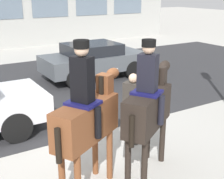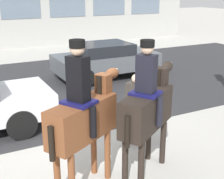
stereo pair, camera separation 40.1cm
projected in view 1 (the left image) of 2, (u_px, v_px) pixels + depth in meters
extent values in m
plane|color=#B2AFA8|center=(84.00, 147.00, 6.84)|extent=(80.00, 80.00, 0.00)
cube|color=#2D2D30|center=(22.00, 90.00, 10.70)|extent=(25.53, 8.50, 0.01)
cube|color=slate|center=(2.00, 3.00, 17.16)|extent=(2.25, 0.02, 1.82)
cube|color=slate|center=(50.00, 2.00, 18.55)|extent=(2.25, 0.02, 1.82)
cube|color=slate|center=(92.00, 1.00, 19.94)|extent=(2.25, 0.02, 1.82)
cube|color=slate|center=(128.00, 0.00, 21.33)|extent=(2.25, 0.02, 1.82)
cube|color=brown|center=(86.00, 121.00, 5.03)|extent=(1.40, 1.04, 0.64)
cylinder|color=brown|center=(95.00, 150.00, 5.75)|extent=(0.11, 0.11, 0.96)
cylinder|color=brown|center=(110.00, 154.00, 5.61)|extent=(0.11, 0.11, 0.96)
cylinder|color=brown|center=(62.00, 177.00, 4.94)|extent=(0.11, 0.11, 0.96)
cube|color=brown|center=(105.00, 90.00, 5.41)|extent=(0.29, 0.31, 0.55)
cube|color=black|center=(101.00, 90.00, 5.30)|extent=(0.07, 0.09, 0.50)
ellipsoid|color=brown|center=(113.00, 73.00, 5.56)|extent=(0.37, 0.33, 0.19)
cube|color=silver|center=(115.00, 71.00, 5.64)|extent=(0.12, 0.10, 0.08)
cylinder|color=black|center=(58.00, 146.00, 4.47)|extent=(0.09, 0.09, 0.55)
cube|color=#14144C|center=(83.00, 103.00, 4.87)|extent=(0.59, 0.62, 0.05)
cube|color=black|center=(82.00, 79.00, 4.75)|extent=(0.35, 0.39, 0.71)
sphere|color=#D1A889|center=(81.00, 49.00, 4.61)|extent=(0.22, 0.22, 0.22)
cylinder|color=black|center=(81.00, 44.00, 4.58)|extent=(0.24, 0.24, 0.12)
cylinder|color=black|center=(70.00, 116.00, 5.08)|extent=(0.11, 0.11, 0.51)
cylinder|color=black|center=(98.00, 123.00, 4.82)|extent=(0.11, 0.11, 0.51)
cube|color=black|center=(148.00, 110.00, 5.58)|extent=(1.41, 1.11, 0.66)
cylinder|color=black|center=(148.00, 137.00, 6.31)|extent=(0.11, 0.11, 0.92)
cylinder|color=black|center=(162.00, 140.00, 6.19)|extent=(0.11, 0.11, 0.92)
cylinder|color=black|center=(128.00, 160.00, 5.46)|extent=(0.11, 0.11, 0.92)
cylinder|color=black|center=(144.00, 164.00, 5.33)|extent=(0.11, 0.11, 0.92)
cube|color=black|center=(159.00, 81.00, 5.98)|extent=(0.30, 0.31, 0.56)
cube|color=black|center=(157.00, 81.00, 5.87)|extent=(0.08, 0.09, 0.51)
ellipsoid|color=black|center=(165.00, 66.00, 6.17)|extent=(0.41, 0.36, 0.22)
cube|color=silver|center=(166.00, 64.00, 6.25)|extent=(0.14, 0.11, 0.09)
cylinder|color=black|center=(132.00, 131.00, 4.99)|extent=(0.09, 0.09, 0.55)
cube|color=#14144C|center=(147.00, 92.00, 5.41)|extent=(0.61, 0.63, 0.05)
cube|color=black|center=(148.00, 73.00, 5.30)|extent=(0.36, 0.39, 0.64)
sphere|color=#D1A889|center=(149.00, 48.00, 5.17)|extent=(0.22, 0.22, 0.22)
cylinder|color=black|center=(149.00, 43.00, 5.15)|extent=(0.24, 0.24, 0.12)
cylinder|color=black|center=(132.00, 105.00, 5.61)|extent=(0.11, 0.11, 0.53)
cylinder|color=black|center=(161.00, 110.00, 5.39)|extent=(0.11, 0.11, 0.53)
cylinder|color=#332D28|center=(136.00, 127.00, 6.88)|extent=(0.13, 0.13, 0.83)
cylinder|color=#332D28|center=(129.00, 126.00, 6.95)|extent=(0.13, 0.13, 0.83)
cube|color=#332D28|center=(133.00, 96.00, 6.69)|extent=(0.40, 0.46, 0.59)
sphere|color=#D1A889|center=(133.00, 78.00, 6.57)|extent=(0.20, 0.20, 0.20)
cube|color=#332D28|center=(136.00, 94.00, 6.33)|extent=(0.52, 0.36, 0.09)
cone|color=orange|center=(129.00, 99.00, 6.04)|extent=(0.18, 0.13, 0.04)
cylinder|color=black|center=(16.00, 127.00, 7.00)|extent=(0.71, 0.21, 0.71)
cylinder|color=black|center=(0.00, 105.00, 8.34)|extent=(0.71, 0.21, 0.71)
cube|color=#51565B|center=(94.00, 62.00, 12.02)|extent=(3.96, 1.82, 0.60)
cube|color=black|center=(92.00, 49.00, 11.81)|extent=(1.98, 1.60, 0.41)
cylinder|color=black|center=(133.00, 70.00, 12.04)|extent=(0.68, 0.22, 0.68)
cylinder|color=black|center=(110.00, 61.00, 13.40)|extent=(0.68, 0.22, 0.68)
cylinder|color=black|center=(75.00, 79.00, 10.82)|extent=(0.68, 0.22, 0.68)
cylinder|color=black|center=(57.00, 69.00, 12.18)|extent=(0.68, 0.22, 0.68)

